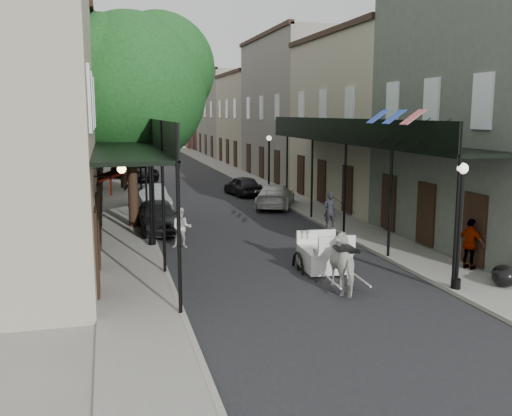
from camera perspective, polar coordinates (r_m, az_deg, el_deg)
ground at (r=17.89m, az=4.56°, el=-7.54°), size 140.00×140.00×0.00m
road at (r=36.95m, az=-5.69°, el=1.34°), size 8.00×90.00×0.01m
sidewalk_left at (r=36.51m, az=-13.47°, el=1.11°), size 2.20×90.00×0.12m
sidewalk_right at (r=38.03m, az=1.77°, el=1.70°), size 2.20×90.00×0.12m
building_row_left at (r=46.22m, az=-18.55°, el=9.06°), size 5.00×80.00×10.50m
building_row_right at (r=48.29m, az=2.55°, el=9.53°), size 5.00×80.00×10.50m
gallery_left at (r=23.16m, az=-12.53°, el=6.37°), size 2.20×18.05×4.88m
gallery_right at (r=25.40m, az=9.75°, el=6.71°), size 2.20×18.05×4.88m
tree_near at (r=26.38m, az=-11.70°, el=12.05°), size 7.31×6.80×9.63m
tree_far at (r=40.34m, az=-12.85°, el=10.14°), size 6.45×6.00×8.61m
lamppost_right_near at (r=17.48m, az=19.67°, el=-1.55°), size 0.32×0.32×3.71m
lamppost_left at (r=22.42m, az=-10.48°, el=1.19°), size 0.32×0.32×3.71m
lamppost_right_far at (r=35.65m, az=1.31°, el=4.39°), size 0.32×0.32×3.71m
horse at (r=17.15m, az=9.05°, el=-5.53°), size 0.99×1.99×1.64m
carriage at (r=19.43m, az=6.44°, el=-2.94°), size 1.79×2.49×2.74m
pedestrian_walking at (r=22.40m, az=-7.45°, el=-1.99°), size 0.87×0.73×1.60m
pedestrian_sidewalk_left at (r=33.91m, az=-12.08°, el=2.28°), size 1.39×1.01×1.93m
pedestrian_sidewalk_right at (r=20.09m, az=20.66°, el=-3.38°), size 0.78×1.07×1.69m
car_left_near at (r=25.62m, az=-9.79°, el=-0.79°), size 1.74×4.21×1.43m
car_left_mid at (r=30.97m, az=-10.48°, el=0.95°), size 1.96×4.42×1.41m
car_left_far at (r=45.34m, az=-12.00°, el=3.62°), size 3.89×5.76×1.47m
car_right_near at (r=31.78m, az=1.93°, el=1.23°), size 3.51×4.86×1.31m
car_right_far at (r=36.40m, az=-1.34°, el=2.26°), size 2.02×3.91×1.27m
trash_bags at (r=18.77m, az=23.54°, el=-6.19°), size 0.99×1.14×0.62m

